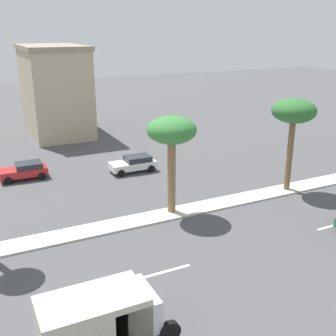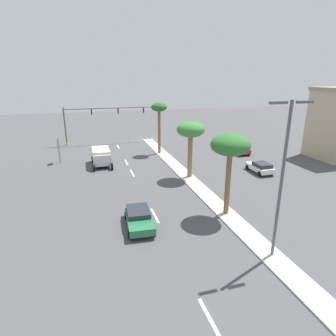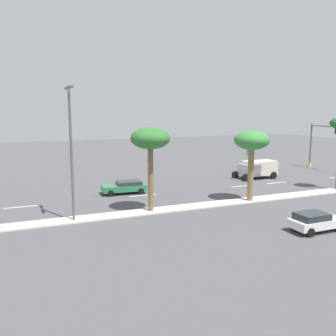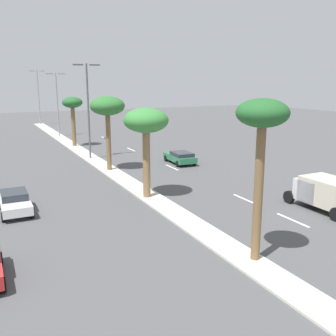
{
  "view_description": "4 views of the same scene",
  "coord_description": "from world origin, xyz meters",
  "views": [
    {
      "loc": [
        23.12,
        10.53,
        12.17
      ],
      "look_at": [
        0.69,
        21.56,
        3.65
      ],
      "focal_mm": 44.44,
      "sensor_mm": 36.0,
      "label": 1
    },
    {
      "loc": [
        11.36,
        52.69,
        11.69
      ],
      "look_at": [
        3.71,
        26.62,
        2.89
      ],
      "focal_mm": 30.33,
      "sensor_mm": 36.0,
      "label": 2
    },
    {
      "loc": [
        -29.17,
        43.2,
        8.64
      ],
      "look_at": [
        1.31,
        30.09,
        3.48
      ],
      "focal_mm": 40.13,
      "sensor_mm": 36.0,
      "label": 3
    },
    {
      "loc": [
        -11.25,
        -3.51,
        8.68
      ],
      "look_at": [
        0.83,
        20.98,
        2.48
      ],
      "focal_mm": 41.53,
      "sensor_mm": 36.0,
      "label": 4
    }
  ],
  "objects": [
    {
      "name": "lane_stripe_outboard",
      "position": [
        6.15,
        30.82,
        0.01
      ],
      "size": [
        0.2,
        2.8,
        0.01
      ],
      "primitive_type": "cube",
      "color": "silver",
      "rests_on": "ground"
    },
    {
      "name": "traffic_signal_gantry",
      "position": [
        9.51,
        0.56,
        4.53
      ],
      "size": [
        18.84,
        0.53,
        6.63
      ],
      "color": "#515459",
      "rests_on": "ground"
    },
    {
      "name": "median_curb",
      "position": [
        0.0,
        39.16,
        0.06
      ],
      "size": [
        1.8,
        78.32,
        0.12
      ],
      "primitive_type": "cube",
      "color": "beige",
      "rests_on": "ground"
    },
    {
      "name": "street_lamp_near",
      "position": [
        -0.14,
        38.75,
        6.12
      ],
      "size": [
        2.9,
        0.24,
        10.3
      ],
      "color": "#515459",
      "rests_on": "median_curb"
    },
    {
      "name": "palm_tree_right",
      "position": [
        0.37,
        10.39,
        6.71
      ],
      "size": [
        2.42,
        2.42,
        7.78
      ],
      "color": "brown",
      "rests_on": "median_curb"
    },
    {
      "name": "palm_tree_trailing",
      "position": [
        -0.28,
        22.31,
        5.61
      ],
      "size": [
        3.27,
        3.27,
        6.63
      ],
      "color": "olive",
      "rests_on": "median_curb"
    },
    {
      "name": "palm_tree_leading",
      "position": [
        0.0,
        32.26,
        6.12
      ],
      "size": [
        3.3,
        3.3,
        7.09
      ],
      "color": "brown",
      "rests_on": "median_curb"
    },
    {
      "name": "sedan_green_mid",
      "position": [
        7.8,
        32.18,
        0.71
      ],
      "size": [
        2.35,
        4.61,
        1.29
      ],
      "color": "#287047",
      "rests_on": "ground"
    },
    {
      "name": "directional_road_sign",
      "position": [
        15.17,
        11.4,
        2.51
      ],
      "size": [
        0.1,
        1.22,
        3.57
      ],
      "color": "gray",
      "rests_on": "ground"
    },
    {
      "name": "lane_stripe_front",
      "position": [
        6.15,
        42.45,
        0.01
      ],
      "size": [
        0.2,
        2.8,
        0.01
      ],
      "primitive_type": "cube",
      "color": "silver",
      "rests_on": "ground"
    },
    {
      "name": "box_truck",
      "position": [
        9.6,
        14.32,
        1.26
      ],
      "size": [
        2.58,
        5.38,
        2.21
      ],
      "color": "silver",
      "rests_on": "ground"
    },
    {
      "name": "sedan_red_trailing",
      "position": [
        -11.76,
        14.25,
        0.74
      ],
      "size": [
        2.0,
        3.84,
        1.37
      ],
      "color": "red",
      "rests_on": "ground"
    },
    {
      "name": "lane_stripe_left",
      "position": [
        6.15,
        13.86,
        0.01
      ],
      "size": [
        0.2,
        2.8,
        0.01
      ],
      "primitive_type": "cube",
      "color": "silver",
      "rests_on": "ground"
    },
    {
      "name": "lane_stripe_leading",
      "position": [
        6.15,
        4.0,
        0.01
      ],
      "size": [
        0.2,
        2.8,
        0.01
      ],
      "primitive_type": "cube",
      "color": "silver",
      "rests_on": "ground"
    },
    {
      "name": "lane_stripe_mid",
      "position": [
        6.15,
        18.77,
        0.01
      ],
      "size": [
        0.2,
        2.8,
        0.01
      ],
      "primitive_type": "cube",
      "color": "silver",
      "rests_on": "ground"
    },
    {
      "name": "ground_plane",
      "position": [
        0.0,
        30.46,
        0.0
      ],
      "size": [
        160.0,
        160.0,
        0.0
      ],
      "primitive_type": "plane",
      "color": "#4C4C4F"
    },
    {
      "name": "sedan_white_right",
      "position": [
        -9.47,
        23.2,
        0.74
      ],
      "size": [
        1.96,
        4.0,
        1.38
      ],
      "color": "silver",
      "rests_on": "ground"
    }
  ]
}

